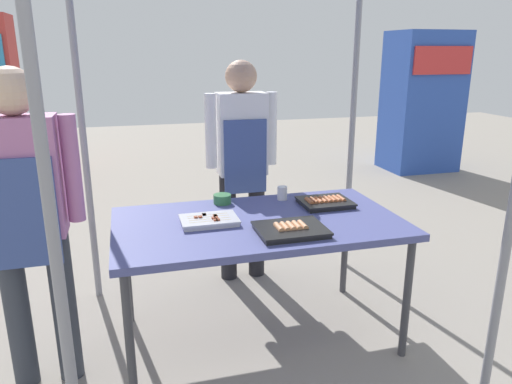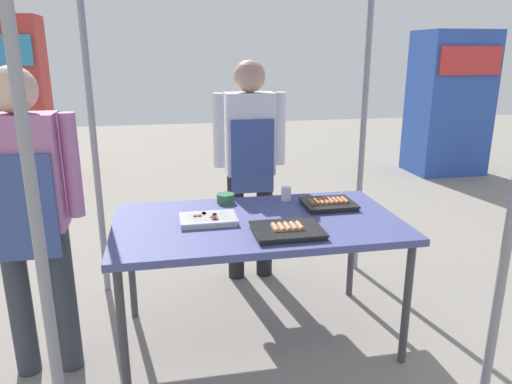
{
  "view_description": "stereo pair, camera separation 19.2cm",
  "coord_description": "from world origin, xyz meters",
  "px_view_note": "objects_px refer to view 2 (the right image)",
  "views": [
    {
      "loc": [
        -0.69,
        -2.45,
        1.66
      ],
      "look_at": [
        0.0,
        0.05,
        0.9
      ],
      "focal_mm": 33.75,
      "sensor_mm": 36.0,
      "label": 1
    },
    {
      "loc": [
        -0.5,
        -2.5,
        1.66
      ],
      "look_at": [
        0.0,
        0.05,
        0.9
      ],
      "focal_mm": 33.75,
      "sensor_mm": 36.0,
      "label": 2
    }
  ],
  "objects_px": {
    "vendor_woman": "(250,154)",
    "tray_pork_links": "(287,230)",
    "tray_meat_skewers": "(208,219)",
    "tray_grilled_sausages": "(328,204)",
    "drink_cup_near_edge": "(286,194)",
    "condiment_bowl": "(226,198)",
    "neighbor_stall_left": "(449,103)",
    "neighbor_stall_right": "(5,101)",
    "stall_table": "(258,229)",
    "customer_nearby": "(28,203)"
  },
  "relations": [
    {
      "from": "tray_meat_skewers",
      "to": "customer_nearby",
      "type": "height_order",
      "value": "customer_nearby"
    },
    {
      "from": "tray_grilled_sausages",
      "to": "neighbor_stall_left",
      "type": "height_order",
      "value": "neighbor_stall_left"
    },
    {
      "from": "tray_pork_links",
      "to": "customer_nearby",
      "type": "distance_m",
      "value": 1.29
    },
    {
      "from": "stall_table",
      "to": "tray_grilled_sausages",
      "type": "xyz_separation_m",
      "value": [
        0.47,
        0.15,
        0.07
      ]
    },
    {
      "from": "tray_grilled_sausages",
      "to": "neighbor_stall_right",
      "type": "xyz_separation_m",
      "value": [
        -2.91,
        4.04,
        0.28
      ]
    },
    {
      "from": "customer_nearby",
      "to": "neighbor_stall_left",
      "type": "xyz_separation_m",
      "value": [
        4.57,
        3.65,
        0.02
      ]
    },
    {
      "from": "tray_grilled_sausages",
      "to": "tray_meat_skewers",
      "type": "relative_size",
      "value": 0.98
    },
    {
      "from": "stall_table",
      "to": "condiment_bowl",
      "type": "relative_size",
      "value": 14.51
    },
    {
      "from": "condiment_bowl",
      "to": "neighbor_stall_right",
      "type": "distance_m",
      "value": 4.49
    },
    {
      "from": "tray_grilled_sausages",
      "to": "drink_cup_near_edge",
      "type": "height_order",
      "value": "drink_cup_near_edge"
    },
    {
      "from": "tray_pork_links",
      "to": "vendor_woman",
      "type": "bearing_deg",
      "value": 90.16
    },
    {
      "from": "stall_table",
      "to": "neighbor_stall_right",
      "type": "bearing_deg",
      "value": 120.21
    },
    {
      "from": "condiment_bowl",
      "to": "neighbor_stall_left",
      "type": "relative_size",
      "value": 0.06
    },
    {
      "from": "tray_meat_skewers",
      "to": "tray_pork_links",
      "type": "distance_m",
      "value": 0.46
    },
    {
      "from": "drink_cup_near_edge",
      "to": "neighbor_stall_left",
      "type": "xyz_separation_m",
      "value": [
        3.16,
        3.24,
        0.17
      ]
    },
    {
      "from": "tray_grilled_sausages",
      "to": "tray_meat_skewers",
      "type": "height_order",
      "value": "tray_grilled_sausages"
    },
    {
      "from": "tray_grilled_sausages",
      "to": "neighbor_stall_left",
      "type": "xyz_separation_m",
      "value": [
        2.94,
        3.42,
        0.2
      ]
    },
    {
      "from": "stall_table",
      "to": "neighbor_stall_left",
      "type": "distance_m",
      "value": 4.94
    },
    {
      "from": "stall_table",
      "to": "vendor_woman",
      "type": "distance_m",
      "value": 0.87
    },
    {
      "from": "tray_grilled_sausages",
      "to": "vendor_woman",
      "type": "distance_m",
      "value": 0.79
    },
    {
      "from": "neighbor_stall_right",
      "to": "vendor_woman",
      "type": "bearing_deg",
      "value": -52.89
    },
    {
      "from": "tray_grilled_sausages",
      "to": "vendor_woman",
      "type": "height_order",
      "value": "vendor_woman"
    },
    {
      "from": "vendor_woman",
      "to": "neighbor_stall_right",
      "type": "height_order",
      "value": "neighbor_stall_right"
    },
    {
      "from": "neighbor_stall_left",
      "to": "neighbor_stall_right",
      "type": "relative_size",
      "value": 0.92
    },
    {
      "from": "tray_meat_skewers",
      "to": "neighbor_stall_left",
      "type": "relative_size",
      "value": 0.16
    },
    {
      "from": "tray_pork_links",
      "to": "vendor_woman",
      "type": "relative_size",
      "value": 0.22
    },
    {
      "from": "tray_meat_skewers",
      "to": "customer_nearby",
      "type": "xyz_separation_m",
      "value": [
        -0.89,
        -0.1,
        0.18
      ]
    },
    {
      "from": "stall_table",
      "to": "tray_meat_skewers",
      "type": "relative_size",
      "value": 5.11
    },
    {
      "from": "customer_nearby",
      "to": "condiment_bowl",
      "type": "bearing_deg",
      "value": 23.12
    },
    {
      "from": "tray_pork_links",
      "to": "condiment_bowl",
      "type": "bearing_deg",
      "value": 112.56
    },
    {
      "from": "tray_meat_skewers",
      "to": "vendor_woman",
      "type": "bearing_deg",
      "value": 64.54
    },
    {
      "from": "stall_table",
      "to": "tray_meat_skewers",
      "type": "height_order",
      "value": "tray_meat_skewers"
    },
    {
      "from": "vendor_woman",
      "to": "stall_table",
      "type": "bearing_deg",
      "value": 82.6
    },
    {
      "from": "drink_cup_near_edge",
      "to": "neighbor_stall_left",
      "type": "bearing_deg",
      "value": 45.76
    },
    {
      "from": "tray_meat_skewers",
      "to": "condiment_bowl",
      "type": "height_order",
      "value": "condiment_bowl"
    },
    {
      "from": "tray_grilled_sausages",
      "to": "tray_pork_links",
      "type": "distance_m",
      "value": 0.53
    },
    {
      "from": "tray_meat_skewers",
      "to": "condiment_bowl",
      "type": "xyz_separation_m",
      "value": [
        0.14,
        0.33,
        0.01
      ]
    },
    {
      "from": "tray_grilled_sausages",
      "to": "tray_pork_links",
      "type": "bearing_deg",
      "value": -132.93
    },
    {
      "from": "stall_table",
      "to": "drink_cup_near_edge",
      "type": "height_order",
      "value": "drink_cup_near_edge"
    },
    {
      "from": "stall_table",
      "to": "tray_pork_links",
      "type": "bearing_deg",
      "value": -64.83
    },
    {
      "from": "tray_grilled_sausages",
      "to": "neighbor_stall_left",
      "type": "distance_m",
      "value": 4.51
    },
    {
      "from": "vendor_woman",
      "to": "tray_pork_links",
      "type": "bearing_deg",
      "value": 90.16
    },
    {
      "from": "condiment_bowl",
      "to": "neighbor_stall_right",
      "type": "height_order",
      "value": "neighbor_stall_right"
    },
    {
      "from": "tray_pork_links",
      "to": "stall_table",
      "type": "bearing_deg",
      "value": 115.17
    },
    {
      "from": "tray_meat_skewers",
      "to": "vendor_woman",
      "type": "relative_size",
      "value": 0.19
    },
    {
      "from": "drink_cup_near_edge",
      "to": "tray_grilled_sausages",
      "type": "bearing_deg",
      "value": -38.79
    },
    {
      "from": "tray_pork_links",
      "to": "customer_nearby",
      "type": "relative_size",
      "value": 0.22
    },
    {
      "from": "tray_grilled_sausages",
      "to": "customer_nearby",
      "type": "height_order",
      "value": "customer_nearby"
    },
    {
      "from": "neighbor_stall_right",
      "to": "tray_pork_links",
      "type": "bearing_deg",
      "value": -60.04
    },
    {
      "from": "vendor_woman",
      "to": "neighbor_stall_left",
      "type": "relative_size",
      "value": 0.83
    }
  ]
}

